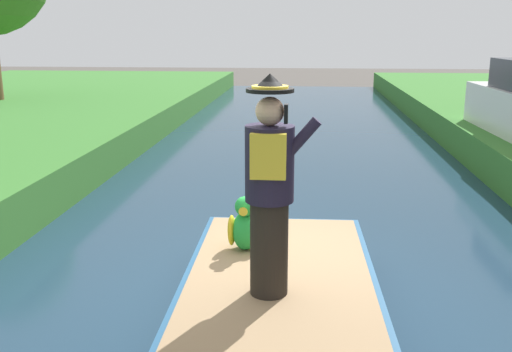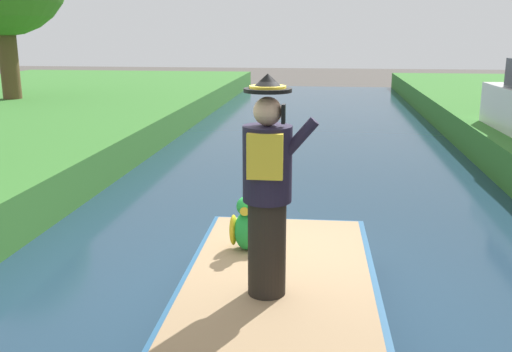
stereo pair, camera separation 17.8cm
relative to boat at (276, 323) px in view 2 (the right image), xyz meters
name	(u,v)px [view 2 (the right image)]	position (x,y,z in m)	size (l,w,h in m)	color
ground_plane	(285,309)	(0.00, 1.05, -0.40)	(80.00, 80.00, 0.00)	#4C4742
canal_water	(285,304)	(0.00, 1.05, -0.35)	(7.12, 48.00, 0.10)	#1E384C
boat	(276,323)	(0.00, 0.00, 0.00)	(1.89, 4.24, 0.61)	#23517A
person_pirate	(268,188)	(-0.08, -0.06, 1.23)	(0.61, 0.42, 1.85)	black
parrot_plush	(247,226)	(-0.39, 0.92, 0.55)	(0.36, 0.34, 0.57)	green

